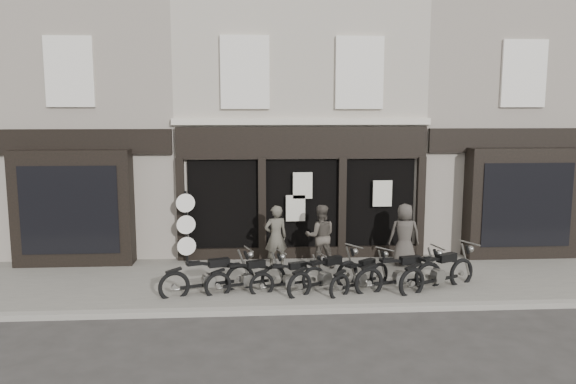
{
  "coord_description": "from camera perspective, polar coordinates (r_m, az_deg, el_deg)",
  "views": [
    {
      "loc": [
        -1.44,
        -12.89,
        4.37
      ],
      "look_at": [
        -0.49,
        1.6,
        2.24
      ],
      "focal_mm": 35.0,
      "sensor_mm": 36.0,
      "label": 1
    }
  ],
  "objects": [
    {
      "name": "motorcycle_3",
      "position": [
        13.55,
        3.77,
        -8.63
      ],
      "size": [
        1.95,
        1.49,
        1.07
      ],
      "rotation": [
        0.0,
        0.0,
        0.6
      ],
      "color": "black",
      "rests_on": "ground"
    },
    {
      "name": "ground_plane",
      "position": [
        13.69,
        2.54,
        -10.3
      ],
      "size": [
        90.0,
        90.0,
        0.0
      ],
      "primitive_type": "plane",
      "color": "#2D2B28",
      "rests_on": "ground"
    },
    {
      "name": "man_left",
      "position": [
        15.1,
        -1.25,
        -4.61
      ],
      "size": [
        0.71,
        0.56,
        1.74
      ],
      "primitive_type": "imported",
      "rotation": [
        0.0,
        0.0,
        3.39
      ],
      "color": "#4B483E",
      "rests_on": "pavement"
    },
    {
      "name": "neighbour_left",
      "position": [
        19.42,
        -18.52,
        6.93
      ],
      "size": [
        5.6,
        6.73,
        8.34
      ],
      "color": "gray",
      "rests_on": "ground"
    },
    {
      "name": "man_centre",
      "position": [
        15.29,
        3.31,
        -4.49
      ],
      "size": [
        0.85,
        0.67,
        1.72
      ],
      "primitive_type": "imported",
      "rotation": [
        0.0,
        0.0,
        3.12
      ],
      "color": "#49423B",
      "rests_on": "pavement"
    },
    {
      "name": "kerb",
      "position": [
        12.5,
        3.18,
        -11.84
      ],
      "size": [
        30.0,
        0.25,
        0.13
      ],
      "primitive_type": "cube",
      "color": "gray",
      "rests_on": "ground_plane"
    },
    {
      "name": "advert_sign_post",
      "position": [
        15.88,
        -10.29,
        -3.87
      ],
      "size": [
        0.52,
        0.34,
        2.16
      ],
      "rotation": [
        0.0,
        0.0,
        0.27
      ],
      "color": "black",
      "rests_on": "ground"
    },
    {
      "name": "motorcycle_2",
      "position": [
        13.52,
        0.12,
        -8.87
      ],
      "size": [
        1.89,
        0.85,
        0.93
      ],
      "rotation": [
        0.0,
        0.0,
        0.31
      ],
      "color": "black",
      "rests_on": "ground"
    },
    {
      "name": "motorcycle_6",
      "position": [
        14.07,
        15.02,
        -8.13
      ],
      "size": [
        2.2,
        1.35,
        1.14
      ],
      "rotation": [
        0.0,
        0.0,
        0.46
      ],
      "color": "black",
      "rests_on": "ground"
    },
    {
      "name": "motorcycle_1",
      "position": [
        13.52,
        -4.15,
        -8.81
      ],
      "size": [
        1.95,
        1.03,
        0.99
      ],
      "rotation": [
        0.0,
        0.0,
        0.38
      ],
      "color": "black",
      "rests_on": "ground"
    },
    {
      "name": "motorcycle_5",
      "position": [
        13.78,
        11.33,
        -8.41
      ],
      "size": [
        2.28,
        0.87,
        1.11
      ],
      "rotation": [
        0.0,
        0.0,
        0.23
      ],
      "color": "black",
      "rests_on": "ground"
    },
    {
      "name": "central_building",
      "position": [
        18.9,
        0.64,
        7.45
      ],
      "size": [
        7.3,
        6.22,
        8.34
      ],
      "color": "#A59B8D",
      "rests_on": "ground"
    },
    {
      "name": "man_right",
      "position": [
        15.79,
        11.75,
        -4.25
      ],
      "size": [
        0.89,
        0.62,
        1.72
      ],
      "primitive_type": "imported",
      "rotation": [
        0.0,
        0.0,
        3.05
      ],
      "color": "#3D3833",
      "rests_on": "pavement"
    },
    {
      "name": "motorcycle_4",
      "position": [
        13.64,
        7.39,
        -8.7
      ],
      "size": [
        1.75,
        1.46,
        0.99
      ],
      "rotation": [
        0.0,
        0.0,
        0.66
      ],
      "color": "black",
      "rests_on": "ground"
    },
    {
      "name": "pavement",
      "position": [
        14.52,
        2.15,
        -8.94
      ],
      "size": [
        30.0,
        4.2,
        0.12
      ],
      "primitive_type": "cube",
      "color": "#656059",
      "rests_on": "ground_plane"
    },
    {
      "name": "neighbour_right",
      "position": [
        20.34,
        18.93,
        6.95
      ],
      "size": [
        5.6,
        6.73,
        8.34
      ],
      "color": "gray",
      "rests_on": "ground"
    },
    {
      "name": "motorcycle_0",
      "position": [
        13.42,
        -8.05,
        -8.79
      ],
      "size": [
        2.21,
        1.06,
        1.1
      ],
      "rotation": [
        0.0,
        0.0,
        0.33
      ],
      "color": "black",
      "rests_on": "ground"
    }
  ]
}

